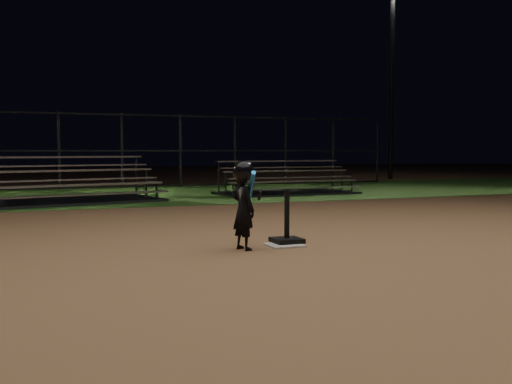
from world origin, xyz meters
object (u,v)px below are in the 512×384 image
Objects in this scene: child_batter at (244,203)px; bleacher_left at (62,194)px; light_pole_right at (393,65)px; home_plate at (284,245)px; batting_tee at (287,233)px; bleacher_right at (287,187)px.

child_batter is 0.23× the size of bleacher_left.
home_plate is at bearing -128.77° from light_pole_right.
home_plate is 0.62× the size of batting_tee.
bleacher_right is (3.98, 8.52, 0.19)m from home_plate.
bleacher_left is 1.23× the size of bleacher_right.
bleacher_right is at bearing 65.15° from batting_tee.
batting_tee is 0.18× the size of bleacher_right.
home_plate is 8.13m from bleacher_left.
bleacher_left is (-2.37, 7.68, 0.08)m from batting_tee.
child_batter reaches higher than bleacher_right.
batting_tee is 0.64× the size of child_batter.
bleacher_left reaches higher than home_plate.
home_plate is 0.09× the size of bleacher_left.
home_plate is at bearing -86.76° from bleacher_left.
child_batter is at bearing -120.47° from bleacher_right.
bleacher_right is at bearing -141.29° from light_pole_right.
bleacher_right is at bearing -45.47° from child_batter.
bleacher_right is (4.59, 8.61, -0.40)m from child_batter.
bleacher_right is 0.48× the size of light_pole_right.
home_plate is 0.11× the size of bleacher_right.
child_batter is (-0.70, -0.21, 0.45)m from batting_tee.
batting_tee is at bearing -85.88° from bleacher_left.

